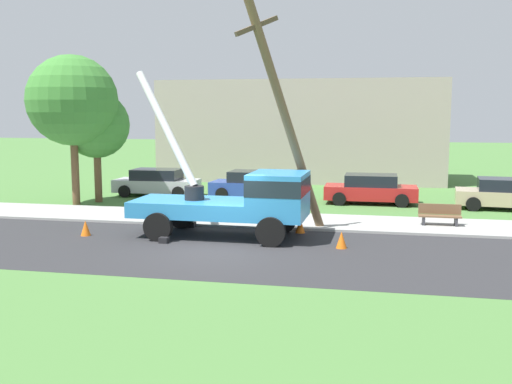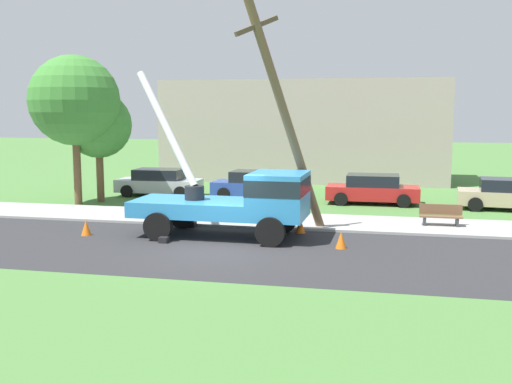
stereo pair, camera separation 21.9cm
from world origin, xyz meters
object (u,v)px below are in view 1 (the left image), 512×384
(leaning_utility_pole, at_px, (285,115))
(parked_sedan_red, at_px, (371,189))
(traffic_cone_behind, at_px, (86,228))
(parked_sedan_tan, at_px, (506,194))
(traffic_cone_curbside, at_px, (300,225))
(utility_truck, at_px, (243,198))
(roadside_tree_far, at_px, (96,125))
(roadside_tree_near, at_px, (72,101))
(park_bench, at_px, (440,216))
(parked_sedan_blue, at_px, (254,185))
(parked_sedan_silver, at_px, (157,182))
(traffic_cone_ahead, at_px, (341,240))

(leaning_utility_pole, height_order, parked_sedan_red, leaning_utility_pole)
(traffic_cone_behind, height_order, parked_sedan_tan, parked_sedan_tan)
(leaning_utility_pole, distance_m, traffic_cone_curbside, 4.08)
(utility_truck, distance_m, parked_sedan_red, 9.93)
(utility_truck, bearing_deg, roadside_tree_far, 142.82)
(traffic_cone_behind, distance_m, roadside_tree_near, 8.77)
(park_bench, distance_m, roadside_tree_far, 16.62)
(traffic_cone_curbside, bearing_deg, parked_sedan_blue, 113.03)
(parked_sedan_tan, xyz_separation_m, roadside_tree_far, (-19.28, -1.64, 3.06))
(traffic_cone_behind, relative_size, parked_sedan_blue, 0.13)
(leaning_utility_pole, bearing_deg, parked_sedan_red, 69.44)
(utility_truck, relative_size, leaning_utility_pole, 0.80)
(parked_sedan_tan, relative_size, park_bench, 2.84)
(traffic_cone_curbside, xyz_separation_m, parked_sedan_silver, (-8.75, 8.16, 0.43))
(parked_sedan_blue, bearing_deg, utility_truck, -80.48)
(traffic_cone_curbside, xyz_separation_m, parked_sedan_red, (2.40, 7.70, 0.43))
(parked_sedan_red, bearing_deg, roadside_tree_far, -170.66)
(traffic_cone_behind, bearing_deg, park_bench, 18.45)
(leaning_utility_pole, relative_size, traffic_cone_behind, 15.10)
(parked_sedan_red, bearing_deg, traffic_cone_curbside, -107.34)
(leaning_utility_pole, relative_size, park_bench, 5.29)
(traffic_cone_curbside, distance_m, parked_sedan_blue, 8.88)
(traffic_cone_curbside, distance_m, parked_sedan_tan, 11.12)
(parked_sedan_silver, xyz_separation_m, parked_sedan_blue, (5.28, -0.00, 0.00))
(traffic_cone_behind, height_order, roadside_tree_near, roadside_tree_near)
(traffic_cone_ahead, bearing_deg, park_bench, 51.38)
(traffic_cone_behind, bearing_deg, traffic_cone_ahead, -0.80)
(roadside_tree_far, bearing_deg, parked_sedan_red, 9.34)
(roadside_tree_near, bearing_deg, traffic_cone_ahead, -26.61)
(traffic_cone_ahead, xyz_separation_m, parked_sedan_blue, (-5.13, 10.38, 0.43))
(traffic_cone_curbside, relative_size, roadside_tree_far, 0.10)
(parked_sedan_blue, bearing_deg, parked_sedan_silver, 179.98)
(traffic_cone_behind, height_order, park_bench, park_bench)
(park_bench, distance_m, roadside_tree_near, 17.20)
(traffic_cone_curbside, height_order, parked_sedan_silver, parked_sedan_silver)
(utility_truck, height_order, parked_sedan_red, utility_truck)
(parked_sedan_blue, bearing_deg, parked_sedan_red, -4.50)
(traffic_cone_ahead, relative_size, park_bench, 0.35)
(parked_sedan_blue, distance_m, parked_sedan_tan, 12.00)
(park_bench, height_order, roadside_tree_near, roadside_tree_near)
(parked_sedan_red, height_order, roadside_tree_far, roadside_tree_far)
(traffic_cone_curbside, xyz_separation_m, roadside_tree_far, (-10.79, 5.53, 3.50))
(utility_truck, height_order, leaning_utility_pole, leaning_utility_pole)
(traffic_cone_curbside, bearing_deg, traffic_cone_behind, -164.48)
(parked_sedan_silver, bearing_deg, parked_sedan_red, -2.38)
(parked_sedan_tan, bearing_deg, park_bench, -123.68)
(parked_sedan_silver, xyz_separation_m, roadside_tree_far, (-2.04, -2.63, 3.06))
(parked_sedan_silver, distance_m, roadside_tree_far, 4.53)
(parked_sedan_tan, distance_m, roadside_tree_near, 20.47)
(traffic_cone_ahead, bearing_deg, traffic_cone_curbside, 126.83)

